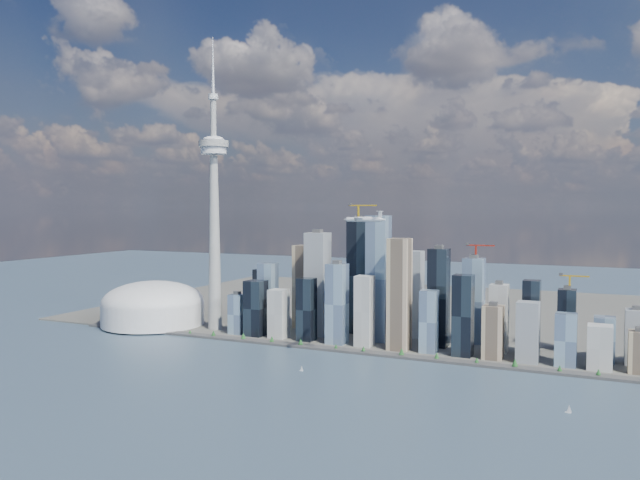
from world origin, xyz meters
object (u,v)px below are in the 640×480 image
at_px(airplane, 364,219).
at_px(sailboat_east, 569,410).
at_px(dome_stadium, 153,306).
at_px(sailboat_west, 302,369).
at_px(needle_tower, 214,207).

distance_m(airplane, sailboat_east, 359.25).
relative_size(dome_stadium, airplane, 3.18).
bearing_deg(airplane, sailboat_east, -14.05).
distance_m(sailboat_west, sailboat_east, 361.65).
distance_m(dome_stadium, airplane, 555.49).
height_order(sailboat_west, sailboat_east, sailboat_east).
bearing_deg(sailboat_east, airplane, 172.97).
xyz_separation_m(dome_stadium, sailboat_east, (781.08, -224.61, -36.09)).
bearing_deg(needle_tower, sailboat_east, -20.10).
xyz_separation_m(needle_tower, airplane, (363.44, -161.07, -16.70)).
distance_m(airplane, sailboat_west, 234.21).
xyz_separation_m(needle_tower, dome_stadium, (-140.00, -10.00, -196.40)).
relative_size(dome_stadium, sailboat_west, 22.91).
xyz_separation_m(needle_tower, sailboat_west, (281.35, -197.31, -233.04)).
xyz_separation_m(dome_stadium, sailboat_west, (421.35, -187.31, -36.64)).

